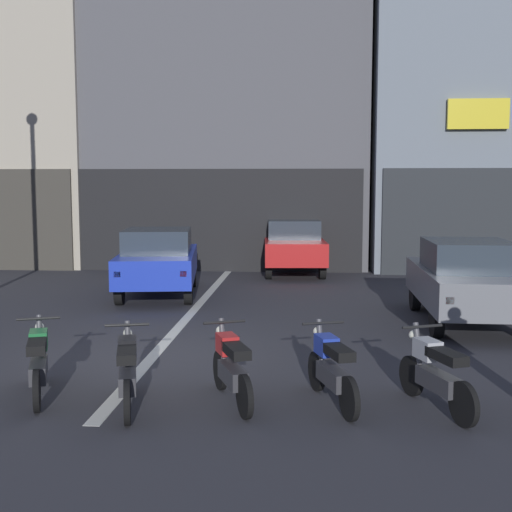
# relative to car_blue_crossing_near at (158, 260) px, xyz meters

# --- Properties ---
(ground_plane) EXTENTS (120.00, 120.00, 0.00)m
(ground_plane) POSITION_rel_car_blue_crossing_near_xyz_m (1.18, -5.72, -0.89)
(ground_plane) COLOR #333338
(lane_centre_line) EXTENTS (0.20, 18.00, 0.01)m
(lane_centre_line) POSITION_rel_car_blue_crossing_near_xyz_m (1.18, 0.28, -0.88)
(lane_centre_line) COLOR silver
(lane_centre_line) RESTS_ON ground
(building_mid_block) EXTENTS (9.83, 8.36, 18.22)m
(building_mid_block) POSITION_rel_car_blue_crossing_near_xyz_m (0.62, 8.77, 8.21)
(building_mid_block) COLOR #56565B
(building_mid_block) RESTS_ON ground
(building_far_right) EXTENTS (10.05, 9.33, 16.96)m
(building_far_right) POSITION_rel_car_blue_crossing_near_xyz_m (10.71, 8.77, 7.58)
(building_far_right) COLOR gray
(building_far_right) RESTS_ON ground
(car_blue_crossing_near) EXTENTS (2.30, 4.30, 1.64)m
(car_blue_crossing_near) POSITION_rel_car_blue_crossing_near_xyz_m (0.00, 0.00, 0.00)
(car_blue_crossing_near) COLOR black
(car_blue_crossing_near) RESTS_ON ground
(car_grey_parked_kerbside) EXTENTS (1.84, 4.13, 1.64)m
(car_grey_parked_kerbside) POSITION_rel_car_blue_crossing_near_xyz_m (6.72, -2.81, 0.00)
(car_grey_parked_kerbside) COLOR black
(car_grey_parked_kerbside) RESTS_ON ground
(car_red_down_street) EXTENTS (2.03, 4.21, 1.64)m
(car_red_down_street) POSITION_rel_car_blue_crossing_near_xyz_m (3.22, 4.37, 0.00)
(car_red_down_street) COLOR black
(car_red_down_street) RESTS_ON ground
(motorcycle_green_row_leftmost) EXTENTS (0.70, 1.59, 0.98)m
(motorcycle_green_row_leftmost) POSITION_rel_car_blue_crossing_near_xyz_m (0.19, -7.76, -0.43)
(motorcycle_green_row_leftmost) COLOR black
(motorcycle_green_row_leftmost) RESTS_ON ground
(motorcycle_black_row_left_mid) EXTENTS (0.60, 1.63, 0.98)m
(motorcycle_black_row_left_mid) POSITION_rel_car_blue_crossing_near_xyz_m (1.43, -8.06, -0.43)
(motorcycle_black_row_left_mid) COLOR black
(motorcycle_black_row_left_mid) RESTS_ON ground
(motorcycle_red_row_centre) EXTENTS (0.73, 1.58, 0.98)m
(motorcycle_red_row_centre) POSITION_rel_car_blue_crossing_near_xyz_m (2.67, -7.79, -0.43)
(motorcycle_red_row_centre) COLOR black
(motorcycle_red_row_centre) RESTS_ON ground
(motorcycle_blue_row_right_mid) EXTENTS (0.66, 1.61, 0.98)m
(motorcycle_blue_row_right_mid) POSITION_rel_car_blue_crossing_near_xyz_m (3.91, -7.76, -0.43)
(motorcycle_blue_row_right_mid) COLOR black
(motorcycle_blue_row_right_mid) RESTS_ON ground
(motorcycle_silver_row_rightmost) EXTENTS (0.71, 1.59, 0.98)m
(motorcycle_silver_row_rightmost) POSITION_rel_car_blue_crossing_near_xyz_m (5.15, -7.87, -0.43)
(motorcycle_silver_row_rightmost) COLOR black
(motorcycle_silver_row_rightmost) RESTS_ON ground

